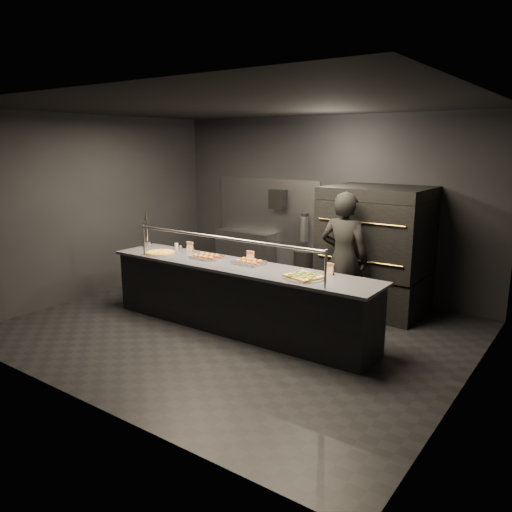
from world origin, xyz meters
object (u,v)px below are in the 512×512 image
(fire_extinguisher, at_px, (304,229))
(slider_tray_a, at_px, (206,257))
(pizza_oven, at_px, (376,249))
(worker, at_px, (344,259))
(round_pizza, at_px, (160,253))
(prep_shelf, at_px, (245,254))
(trash_bin, at_px, (306,270))
(square_pizza, at_px, (304,277))
(towel_dispenser, at_px, (278,199))
(service_counter, at_px, (237,297))
(beer_tap, at_px, (147,237))
(slider_tray_b, at_px, (249,262))

(fire_extinguisher, xyz_separation_m, slider_tray_a, (-0.25, -2.35, -0.11))
(pizza_oven, relative_size, worker, 1.01)
(round_pizza, bearing_deg, fire_extinguisher, 67.78)
(prep_shelf, distance_m, trash_bin, 1.41)
(worker, bearing_deg, slider_tray_a, 27.79)
(fire_extinguisher, relative_size, square_pizza, 0.99)
(round_pizza, bearing_deg, towel_dispenser, 79.26)
(trash_bin, bearing_deg, pizza_oven, -12.89)
(service_counter, xyz_separation_m, slider_tray_a, (-0.60, 0.05, 0.48))
(fire_extinguisher, bearing_deg, beer_tap, -124.82)
(pizza_oven, xyz_separation_m, round_pizza, (-2.57, -2.01, -0.03))
(towel_dispenser, bearing_deg, square_pizza, -51.04)
(prep_shelf, distance_m, square_pizza, 3.62)
(pizza_oven, height_order, towel_dispenser, pizza_oven)
(fire_extinguisher, distance_m, trash_bin, 0.74)
(prep_shelf, height_order, slider_tray_a, slider_tray_a)
(slider_tray_b, distance_m, trash_bin, 2.17)
(slider_tray_a, bearing_deg, round_pizza, -168.41)
(square_pizza, relative_size, trash_bin, 0.71)
(round_pizza, bearing_deg, pizza_oven, 37.93)
(pizza_oven, relative_size, beer_tap, 3.31)
(slider_tray_a, height_order, slider_tray_b, slider_tray_a)
(prep_shelf, bearing_deg, beer_tap, -98.42)
(slider_tray_a, bearing_deg, service_counter, -5.09)
(fire_extinguisher, xyz_separation_m, round_pizza, (-1.02, -2.51, -0.12))
(pizza_oven, relative_size, prep_shelf, 1.59)
(slider_tray_a, distance_m, trash_bin, 2.28)
(trash_bin, bearing_deg, slider_tray_a, -100.46)
(prep_shelf, relative_size, slider_tray_a, 2.49)
(fire_extinguisher, xyz_separation_m, slider_tray_b, (0.44, -2.25, -0.12))
(slider_tray_a, xyz_separation_m, worker, (1.67, 1.02, 0.00))
(prep_shelf, xyz_separation_m, trash_bin, (1.40, -0.10, -0.09))
(round_pizza, bearing_deg, slider_tray_a, 11.59)
(beer_tap, bearing_deg, square_pizza, -3.85)
(round_pizza, bearing_deg, square_pizza, 0.98)
(square_pizza, bearing_deg, towel_dispenser, 128.96)
(square_pizza, bearing_deg, pizza_oven, 86.61)
(towel_dispenser, bearing_deg, prep_shelf, -174.29)
(service_counter, relative_size, round_pizza, 8.32)
(towel_dispenser, xyz_separation_m, square_pizza, (1.98, -2.45, -0.61))
(service_counter, bearing_deg, prep_shelf, 124.59)
(slider_tray_b, bearing_deg, square_pizza, -12.00)
(slider_tray_b, bearing_deg, slider_tray_a, -172.17)
(trash_bin, bearing_deg, prep_shelf, 175.91)
(square_pizza, height_order, worker, worker)
(prep_shelf, bearing_deg, service_counter, -55.41)
(slider_tray_b, xyz_separation_m, square_pizza, (0.99, -0.21, -0.01))
(slider_tray_b, bearing_deg, service_counter, -121.24)
(towel_dispenser, xyz_separation_m, fire_extinguisher, (0.55, 0.01, -0.49))
(prep_shelf, height_order, fire_extinguisher, fire_extinguisher)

